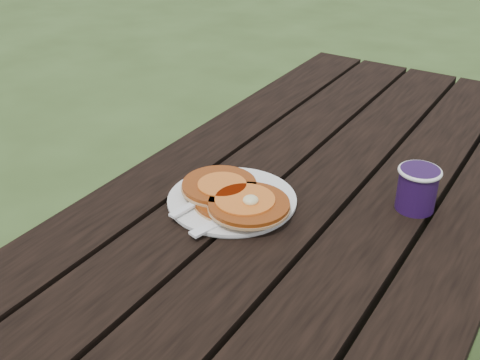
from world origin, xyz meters
The scene contains 6 objects.
picnic_table centered at (0.00, 0.00, 0.37)m, with size 1.36×1.80×0.75m.
plate centered at (-0.11, -0.05, 0.76)m, with size 0.24×0.24×0.01m, color white.
pancake_stack centered at (-0.10, -0.07, 0.77)m, with size 0.23×0.18×0.04m.
knife centered at (-0.08, -0.11, 0.76)m, with size 0.02×0.18×0.01m, color white.
fork centered at (-0.16, -0.12, 0.77)m, with size 0.03×0.16×0.01m, color white, non-canonical shape.
coffee_cup centered at (0.19, 0.11, 0.80)m, with size 0.08×0.08×0.09m.
Camera 1 is at (0.43, -0.89, 1.37)m, focal length 45.00 mm.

